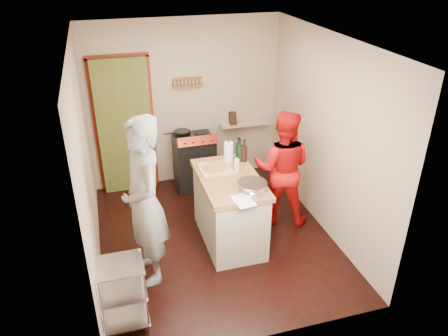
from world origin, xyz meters
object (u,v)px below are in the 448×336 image
Objects in this scene: stove at (194,161)px; wire_shelving at (122,292)px; island at (230,207)px; person_stripe at (144,203)px; person_red at (282,168)px.

stove is 1.26× the size of wire_shelving.
stove is at bearing 94.90° from island.
island is 1.28m from person_stripe.
wire_shelving is 2.69m from person_red.
island is at bearing 44.64° from person_red.
person_stripe is at bearing 45.77° from person_red.
island is 0.83× the size of person_red.
island is at bearing 101.38° from person_stripe.
stove is at bearing -25.99° from person_red.
person_red is (1.92, 0.67, -0.18)m from person_stripe.
stove is at bearing 144.41° from person_stripe.
person_stripe is (0.36, 0.71, 0.56)m from wire_shelving.
island is 0.68× the size of person_stripe.
person_red is (2.28, 1.38, 0.38)m from wire_shelving.
person_stripe is (-1.10, -0.40, 0.51)m from island.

